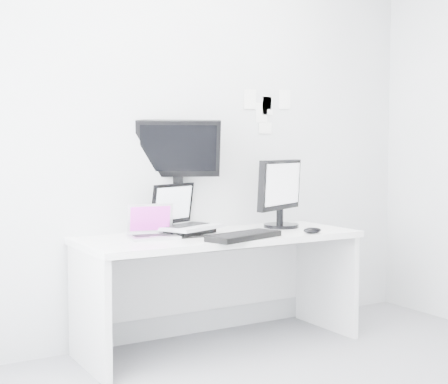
{
  "coord_description": "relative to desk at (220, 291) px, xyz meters",
  "views": [
    {
      "loc": [
        -2.08,
        -2.33,
        1.29
      ],
      "look_at": [
        0.02,
        1.23,
        1.0
      ],
      "focal_mm": 52.57,
      "sensor_mm": 36.0,
      "label": 1
    }
  ],
  "objects": [
    {
      "name": "mouse",
      "position": [
        0.53,
        -0.28,
        0.39
      ],
      "size": [
        0.13,
        0.1,
        0.04
      ],
      "primitive_type": "ellipsoid",
      "rotation": [
        0.0,
        0.0,
        -0.15
      ],
      "color": "black",
      "rests_on": "desk"
    },
    {
      "name": "wall_note_4",
      "position": [
        0.55,
        0.34,
        1.16
      ],
      "size": [
        0.1,
        0.0,
        0.14
      ],
      "primitive_type": "cube",
      "color": "white",
      "rests_on": "back_wall"
    },
    {
      "name": "macbook",
      "position": [
        -0.44,
        0.03,
        0.47
      ],
      "size": [
        0.32,
        0.26,
        0.22
      ],
      "primitive_type": "cube",
      "rotation": [
        0.0,
        0.0,
        -0.16
      ],
      "color": "silver",
      "rests_on": "desk"
    },
    {
      "name": "speaker",
      "position": [
        -0.3,
        0.18,
        0.45
      ],
      "size": [
        0.1,
        0.1,
        0.17
      ],
      "primitive_type": "cube",
      "rotation": [
        0.0,
        0.0,
        -0.22
      ],
      "color": "black",
      "rests_on": "desk"
    },
    {
      "name": "rear_monitor",
      "position": [
        -0.14,
        0.31,
        0.74
      ],
      "size": [
        0.59,
        0.4,
        0.75
      ],
      "primitive_type": "cube",
      "rotation": [
        0.0,
        0.0,
        -0.41
      ],
      "color": "black",
      "rests_on": "desk"
    },
    {
      "name": "keyboard",
      "position": [
        0.02,
        -0.26,
        0.38
      ],
      "size": [
        0.54,
        0.33,
        0.03
      ],
      "primitive_type": "cube",
      "rotation": [
        0.0,
        0.0,
        0.31
      ],
      "color": "black",
      "rests_on": "desk"
    },
    {
      "name": "back_wall",
      "position": [
        0.0,
        0.35,
        0.99
      ],
      "size": [
        3.6,
        0.0,
        3.6
      ],
      "primitive_type": "plane",
      "rotation": [
        1.57,
        0.0,
        0.0
      ],
      "color": "silver",
      "rests_on": "ground"
    },
    {
      "name": "wall_note_5",
      "position": [
        0.59,
        0.34,
        1.24
      ],
      "size": [
        0.08,
        0.0,
        0.09
      ],
      "primitive_type": "cube",
      "color": "white",
      "rests_on": "back_wall"
    },
    {
      "name": "wall_note_3",
      "position": [
        0.58,
        0.34,
        1.05
      ],
      "size": [
        0.11,
        0.0,
        0.08
      ],
      "primitive_type": "cube",
      "color": "white",
      "rests_on": "back_wall"
    },
    {
      "name": "samsung_monitor",
      "position": [
        0.54,
        0.08,
        0.61
      ],
      "size": [
        0.58,
        0.45,
        0.48
      ],
      "primitive_type": "cube",
      "rotation": [
        0.0,
        0.0,
        0.47
      ],
      "color": "black",
      "rests_on": "desk"
    },
    {
      "name": "dell_laptop",
      "position": [
        -0.16,
        0.12,
        0.53
      ],
      "size": [
        0.49,
        0.44,
        0.33
      ],
      "primitive_type": "cube",
      "rotation": [
        0.0,
        0.0,
        0.42
      ],
      "color": "silver",
      "rests_on": "desk"
    },
    {
      "name": "wall_note_0",
      "position": [
        0.45,
        0.34,
        1.26
      ],
      "size": [
        0.1,
        0.0,
        0.14
      ],
      "primitive_type": "cube",
      "color": "white",
      "rests_on": "back_wall"
    },
    {
      "name": "wall_note_1",
      "position": [
        0.6,
        0.34,
        1.22
      ],
      "size": [
        0.09,
        0.0,
        0.13
      ],
      "primitive_type": "cube",
      "color": "white",
      "rests_on": "back_wall"
    },
    {
      "name": "wall_note_2",
      "position": [
        0.75,
        0.34,
        1.26
      ],
      "size": [
        0.1,
        0.0,
        0.14
      ],
      "primitive_type": "cube",
      "color": "white",
      "rests_on": "back_wall"
    },
    {
      "name": "desk",
      "position": [
        0.0,
        0.0,
        0.0
      ],
      "size": [
        1.8,
        0.7,
        0.73
      ],
      "primitive_type": "cube",
      "color": "white",
      "rests_on": "ground"
    }
  ]
}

